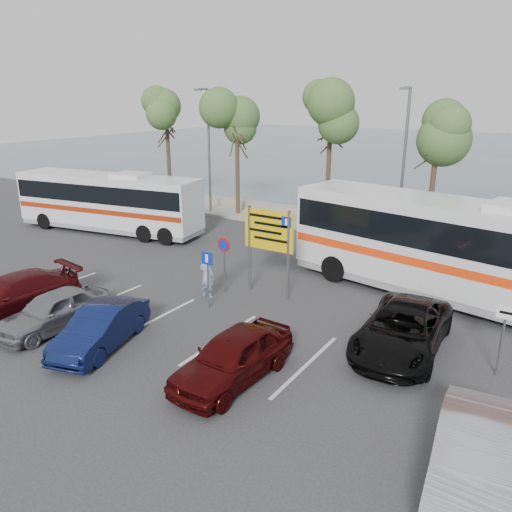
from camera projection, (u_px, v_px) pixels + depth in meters
The scene contains 24 objects.
ground at pixel (200, 316), 18.34m from camera, with size 120.00×120.00×0.00m, color #2F2F32.
kerb_strip at pixel (349, 231), 29.51m from camera, with size 44.00×2.40×0.15m, color gray.
seawall at pixel (362, 220), 31.04m from camera, with size 48.00×0.80×0.60m, color gray.
sea at pixel (484, 156), 66.32m from camera, with size 140.00×140.00×0.00m, color #3E5664.
tree_far_left at pixel (166, 116), 34.79m from camera, with size 3.20×3.20×7.60m.
tree_left at pixel (237, 123), 31.80m from camera, with size 3.20×3.20×7.20m.
tree_mid at pixel (331, 115), 28.25m from camera, with size 3.20×3.20×8.00m.
tree_right at pixel (439, 128), 25.31m from camera, with size 3.20×3.20×7.40m.
street_lamp_left at pixel (208, 145), 32.88m from camera, with size 0.45×1.15×8.01m.
street_lamp_right at pixel (404, 158), 26.19m from camera, with size 0.45×1.15×8.01m.
direction_sign at pixel (269, 237), 19.63m from camera, with size 2.20×0.12×3.60m.
sign_no_stop at pixel (224, 256), 20.07m from camera, with size 0.60×0.08×2.35m.
sign_parking at pixel (208, 272), 18.62m from camera, with size 0.50×0.07×2.25m.
sign_taxi at pixel (503, 331), 14.05m from camera, with size 0.50×0.07×2.20m.
lane_markings at pixel (158, 319), 18.13m from camera, with size 12.02×4.20×0.01m, color silver, non-canonical shape.
coach_bus_left at pixel (109, 204), 29.20m from camera, with size 11.70×4.33×3.57m.
coach_bus_right at pixel (458, 254), 19.08m from camera, with size 13.76×5.17×4.20m.
car_silver_a at pixel (53, 311), 17.19m from camera, with size 1.61×4.00×1.36m, color gray.
car_blue at pixel (101, 328), 15.96m from camera, with size 1.40×4.02×1.32m, color #0F1846.
car_maroon at pixel (12, 295), 18.41m from camera, with size 2.01×4.94×1.43m, color #490C0F.
car_red at pixel (233, 357), 14.07m from camera, with size 1.72×4.27×1.46m, color #420909.
suv_black at pixel (403, 330), 15.72m from camera, with size 2.38×5.17×1.44m, color black.
car_silver_b at pixel (473, 458), 10.17m from camera, with size 1.52×4.35×1.43m, color #9B9BA1.
pedestrian_near at pixel (207, 276), 19.83m from camera, with size 0.65×0.43×1.79m, color #7C98B4.
Camera 1 is at (10.81, -12.97, 7.79)m, focal length 35.00 mm.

